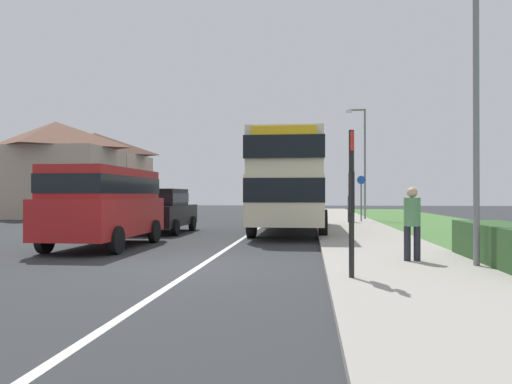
{
  "coord_description": "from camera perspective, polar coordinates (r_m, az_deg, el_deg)",
  "views": [
    {
      "loc": [
        2.3,
        -10.07,
        1.51
      ],
      "look_at": [
        0.6,
        5.37,
        1.6
      ],
      "focal_mm": 34.33,
      "sensor_mm": 36.0,
      "label": 1
    }
  ],
  "objects": [
    {
      "name": "cycle_route_sign",
      "position": [
        26.43,
        12.16,
        -0.51
      ],
      "size": [
        0.44,
        0.08,
        2.52
      ],
      "color": "slate",
      "rests_on": "ground_plane"
    },
    {
      "name": "pedestrian_walking_away",
      "position": [
        25.3,
        11.02,
        -1.54
      ],
      "size": [
        0.34,
        0.34,
        1.67
      ],
      "color": "#23232D",
      "rests_on": "ground_plane"
    },
    {
      "name": "bus_stop_sign",
      "position": [
        8.38,
        11.06,
        -0.11
      ],
      "size": [
        0.09,
        0.52,
        2.6
      ],
      "color": "black",
      "rests_on": "ground_plane"
    },
    {
      "name": "double_decker_bus",
      "position": [
        19.85,
        3.98,
        1.49
      ],
      "size": [
        2.8,
        9.71,
        3.7
      ],
      "color": "beige",
      "rests_on": "ground_plane"
    },
    {
      "name": "roadside_hedge",
      "position": [
        11.02,
        27.67,
        -5.81
      ],
      "size": [
        1.1,
        4.31,
        0.9
      ],
      "primitive_type": "cube",
      "color": "#2D5128",
      "rests_on": "ground_plane"
    },
    {
      "name": "parked_van_red",
      "position": [
        14.63,
        -17.17,
        -0.99
      ],
      "size": [
        2.11,
        4.91,
        2.26
      ],
      "color": "#B21E1E",
      "rests_on": "ground_plane"
    },
    {
      "name": "street_lamp_near",
      "position": [
        10.78,
        23.68,
        12.77
      ],
      "size": [
        1.14,
        0.2,
        6.81
      ],
      "color": "slate",
      "rests_on": "ground_plane"
    },
    {
      "name": "pavement_near_side",
      "position": [
        16.25,
        13.02,
        -5.44
      ],
      "size": [
        3.2,
        68.0,
        0.12
      ],
      "primitive_type": "cube",
      "color": "#9E998E",
      "rests_on": "ground_plane"
    },
    {
      "name": "house_terrace_far_side",
      "position": [
        37.6,
        -20.18,
        2.23
      ],
      "size": [
        7.49,
        11.82,
        6.37
      ],
      "color": "tan",
      "rests_on": "ground_plane"
    },
    {
      "name": "ground_plane",
      "position": [
        10.44,
        -6.6,
        -8.64
      ],
      "size": [
        120.0,
        120.0,
        0.0
      ],
      "primitive_type": "plane",
      "color": "#2D3033"
    },
    {
      "name": "parked_car_black",
      "position": [
        19.74,
        -10.92,
        -1.95
      ],
      "size": [
        2.0,
        4.26,
        1.74
      ],
      "color": "black",
      "rests_on": "ground_plane"
    },
    {
      "name": "street_lamp_mid",
      "position": [
        29.13,
        12.34,
        4.15
      ],
      "size": [
        1.14,
        0.2,
        6.5
      ],
      "color": "slate",
      "rests_on": "ground_plane"
    },
    {
      "name": "pedestrian_at_stop",
      "position": [
        10.8,
        17.73,
        -3.15
      ],
      "size": [
        0.34,
        0.34,
        1.67
      ],
      "color": "#23232D",
      "rests_on": "ground_plane"
    },
    {
      "name": "lane_marking_centre",
      "position": [
        18.28,
        -0.98,
        -5.06
      ],
      "size": [
        0.14,
        60.0,
        0.01
      ],
      "primitive_type": "cube",
      "color": "silver",
      "rests_on": "ground_plane"
    },
    {
      "name": "grass_verge_seaward",
      "position": [
        17.29,
        27.38,
        -5.17
      ],
      "size": [
        6.0,
        68.0,
        0.08
      ],
      "primitive_type": "cube",
      "color": "#477538",
      "rests_on": "ground_plane"
    }
  ]
}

